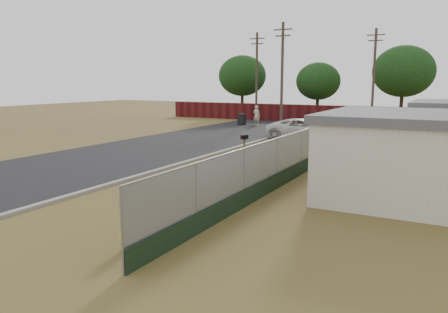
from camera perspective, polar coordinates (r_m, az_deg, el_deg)
The scene contains 12 objects.
ground at distance 21.43m, azimuth 2.06°, elevation -1.50°, with size 120.00×120.00×0.00m, color brown.
street at distance 31.60m, azimuth -2.46°, elevation 2.18°, with size 15.10×60.00×0.12m.
chainlink_fence at distance 21.09m, azimuth 10.95°, elevation 0.34°, with size 0.10×27.06×2.02m.
privacy_fence at distance 46.56m, azimuth 9.13°, elevation 5.59°, with size 30.00×0.12×1.80m, color #4D1015.
utility_poles at distance 41.59m, azimuth 10.35°, elevation 10.31°, with size 12.60×8.24×9.00m.
horizon_trees at distance 43.25m, azimuth 17.33°, elevation 9.92°, with size 33.32×31.94×7.78m.
fire_hydrant at distance 11.38m, azimuth -12.43°, elevation -9.85°, with size 0.46×0.46×0.88m.
mailbox at distance 25.10m, azimuth 2.69°, elevation 2.33°, with size 0.33×0.51×1.19m.
pickup_truck at distance 32.70m, azimuth 10.26°, elevation 3.57°, with size 2.47×5.35×1.49m, color silver.
pedestrian at distance 42.40m, azimuth 4.28°, elevation 5.37°, with size 0.70×0.46×1.91m, color beige.
trash_bin at distance 42.77m, azimuth 2.33°, elevation 4.89°, with size 0.74×0.78×1.09m.
scattered_litter at distance 17.76m, azimuth -5.17°, elevation -3.78°, with size 2.61×6.10×0.07m.
Camera 1 is at (9.29, -18.85, 4.18)m, focal length 35.00 mm.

